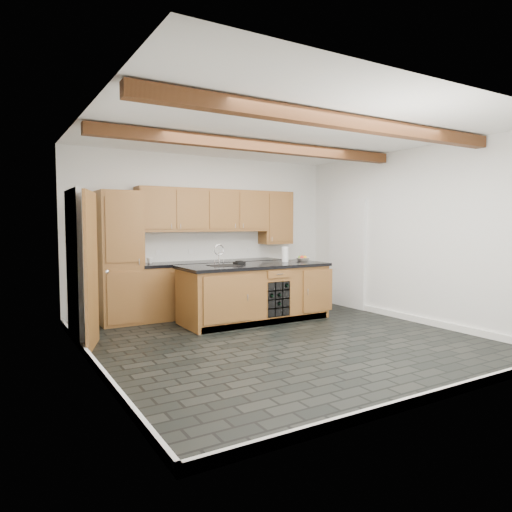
# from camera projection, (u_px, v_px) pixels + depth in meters

# --- Properties ---
(ground) EXTENTS (5.00, 5.00, 0.00)m
(ground) POSITION_uv_depth(u_px,v_px,m) (284.00, 340.00, 6.23)
(ground) COLOR black
(ground) RESTS_ON ground
(room_shell) EXTENTS (5.01, 5.00, 5.00)m
(room_shell) POSITION_uv_depth(u_px,v_px,m) (259.00, 228.00, 6.54)
(room_shell) COLOR white
(room_shell) RESTS_ON ground
(back_cabinetry) EXTENTS (3.65, 0.62, 2.20)m
(back_cabinetry) POSITION_uv_depth(u_px,v_px,m) (193.00, 259.00, 7.89)
(back_cabinetry) COLOR #945B2F
(back_cabinetry) RESTS_ON ground
(island) EXTENTS (2.48, 0.96, 0.93)m
(island) POSITION_uv_depth(u_px,v_px,m) (255.00, 292.00, 7.46)
(island) COLOR #945B2F
(island) RESTS_ON ground
(faucet) EXTENTS (0.45, 0.40, 0.34)m
(faucet) POSITION_uv_depth(u_px,v_px,m) (223.00, 263.00, 7.18)
(faucet) COLOR black
(faucet) RESTS_ON island
(kitchen_scale) EXTENTS (0.22, 0.17, 0.06)m
(kitchen_scale) POSITION_uv_depth(u_px,v_px,m) (239.00, 263.00, 7.37)
(kitchen_scale) COLOR black
(kitchen_scale) RESTS_ON island
(fruit_bowl) EXTENTS (0.28, 0.28, 0.06)m
(fruit_bowl) POSITION_uv_depth(u_px,v_px,m) (303.00, 259.00, 8.08)
(fruit_bowl) COLOR beige
(fruit_bowl) RESTS_ON island
(fruit_cluster) EXTENTS (0.16, 0.17, 0.07)m
(fruit_cluster) POSITION_uv_depth(u_px,v_px,m) (303.00, 258.00, 8.08)
(fruit_cluster) COLOR #B02417
(fruit_cluster) RESTS_ON fruit_bowl
(paper_towel) EXTENTS (0.11, 0.11, 0.26)m
(paper_towel) POSITION_uv_depth(u_px,v_px,m) (285.00, 254.00, 7.88)
(paper_towel) COLOR white
(paper_towel) RESTS_ON island
(mug) EXTENTS (0.13, 0.13, 0.10)m
(mug) POSITION_uv_depth(u_px,v_px,m) (150.00, 261.00, 7.56)
(mug) COLOR white
(mug) RESTS_ON back_cabinetry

